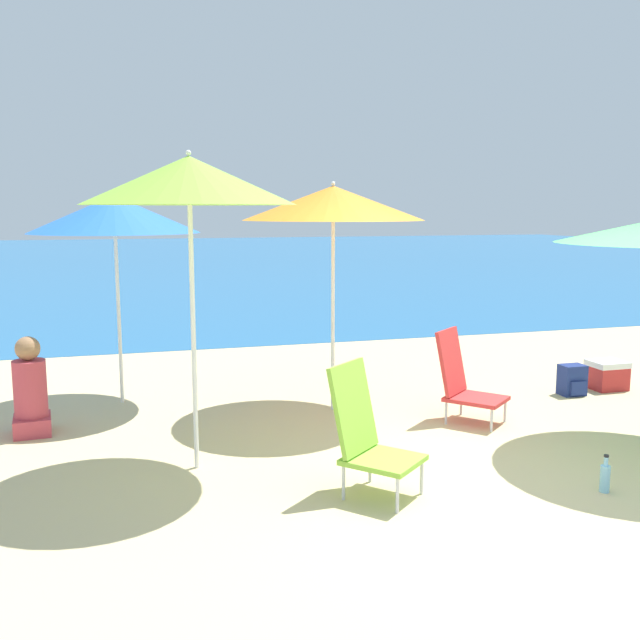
# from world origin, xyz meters

# --- Properties ---
(ground_plane) EXTENTS (60.00, 60.00, 0.00)m
(ground_plane) POSITION_xyz_m (0.00, 0.00, 0.00)
(ground_plane) COLOR #D1BA89
(sea_water) EXTENTS (60.00, 40.00, 0.01)m
(sea_water) POSITION_xyz_m (0.00, 25.54, 0.00)
(sea_water) COLOR #23669E
(sea_water) RESTS_ON ground
(beach_umbrella_orange) EXTENTS (1.74, 1.74, 2.23)m
(beach_umbrella_orange) POSITION_xyz_m (-0.82, 2.11, 2.03)
(beach_umbrella_orange) COLOR white
(beach_umbrella_orange) RESTS_ON ground
(beach_umbrella_lime) EXTENTS (1.57, 1.57, 2.39)m
(beach_umbrella_lime) POSITION_xyz_m (-2.31, 0.85, 2.18)
(beach_umbrella_lime) COLOR white
(beach_umbrella_lime) RESTS_ON ground
(beach_umbrella_blue) EXTENTS (1.68, 1.68, 2.15)m
(beach_umbrella_blue) POSITION_xyz_m (-2.83, 2.96, 1.92)
(beach_umbrella_blue) COLOR white
(beach_umbrella_blue) RESTS_ON ground
(beach_chair_lime) EXTENTS (0.71, 0.72, 0.92)m
(beach_chair_lime) POSITION_xyz_m (-1.22, 0.02, 0.45)
(beach_chair_lime) COLOR silver
(beach_chair_lime) RESTS_ON ground
(beach_chair_red) EXTENTS (0.71, 0.73, 0.86)m
(beach_chair_red) POSITION_xyz_m (0.23, 1.39, 0.40)
(beach_chair_red) COLOR silver
(beach_chair_red) RESTS_ON ground
(person_seated_near) EXTENTS (0.34, 0.39, 0.88)m
(person_seated_near) POSITION_xyz_m (-3.61, 2.10, 0.37)
(person_seated_near) COLOR #BF3F4C
(person_seated_near) RESTS_ON ground
(backpack_navy) EXTENTS (0.26, 0.22, 0.33)m
(backpack_navy) POSITION_xyz_m (1.81, 1.92, 0.16)
(backpack_navy) COLOR navy
(backpack_navy) RESTS_ON ground
(water_bottle) EXTENTS (0.07, 0.07, 0.27)m
(water_bottle) POSITION_xyz_m (0.40, -0.44, 0.11)
(water_bottle) COLOR #8CCCEA
(water_bottle) RESTS_ON ground
(cooler_box) EXTENTS (0.37, 0.34, 0.32)m
(cooler_box) POSITION_xyz_m (2.34, 2.04, 0.16)
(cooler_box) COLOR #B72828
(cooler_box) RESTS_ON ground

